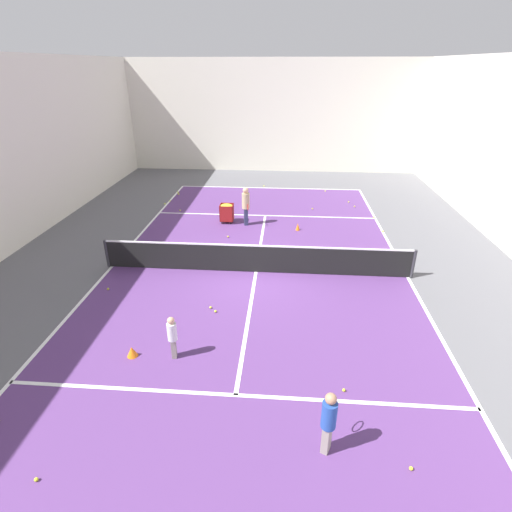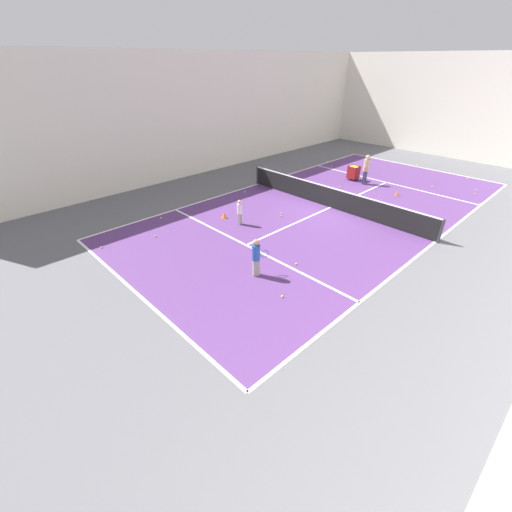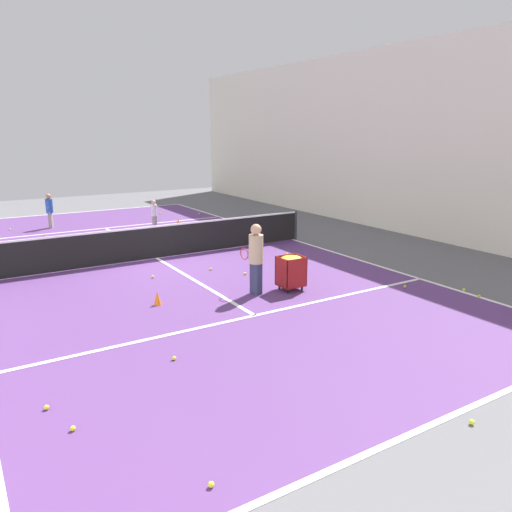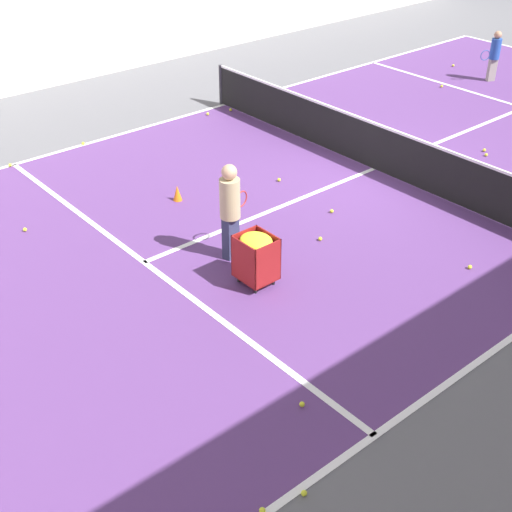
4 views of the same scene
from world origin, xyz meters
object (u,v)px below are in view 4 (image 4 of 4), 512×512
(tennis_net, at_px, (376,146))
(coach_at_net, at_px, (230,206))
(player_near_baseline, at_px, (495,53))
(ball_cart, at_px, (256,251))
(training_cone_1, at_px, (177,193))

(tennis_net, relative_size, coach_at_net, 6.21)
(player_near_baseline, xyz_separation_m, ball_cart, (-3.40, 11.22, -0.18))
(tennis_net, height_order, ball_cart, tennis_net)
(tennis_net, height_order, player_near_baseline, player_near_baseline)
(tennis_net, distance_m, player_near_baseline, 6.93)
(coach_at_net, relative_size, ball_cart, 1.97)
(training_cone_1, bearing_deg, player_near_baseline, -88.25)
(player_near_baseline, height_order, training_cone_1, player_near_baseline)
(tennis_net, bearing_deg, training_cone_1, 69.38)
(coach_at_net, distance_m, ball_cart, 0.95)
(tennis_net, height_order, training_cone_1, tennis_net)
(player_near_baseline, xyz_separation_m, coach_at_net, (-2.54, 11.03, 0.18))
(ball_cart, bearing_deg, tennis_net, -70.27)
(coach_at_net, relative_size, training_cone_1, 5.49)
(player_near_baseline, bearing_deg, training_cone_1, 26.32)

